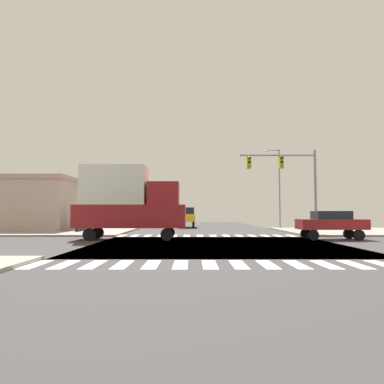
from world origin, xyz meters
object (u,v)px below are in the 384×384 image
object	(u,v)px
street_lamp	(278,182)
pickup_queued_2	(187,217)
traffic_signal_mast	(287,173)
box_truck_nearside_1	(129,201)
bank_building	(29,204)
sedan_trailing_2	(332,223)
pickup_farside_1	(163,216)

from	to	relation	value
street_lamp	pickup_queued_2	bearing A→B (deg)	161.96
traffic_signal_mast	box_truck_nearside_1	xyz separation A→B (m)	(-11.53, -3.59, -2.30)
street_lamp	bank_building	xyz separation A→B (m)	(-26.01, -2.45, -2.55)
bank_building	street_lamp	bearing A→B (deg)	5.37
traffic_signal_mast	street_lamp	bearing A→B (deg)	79.34
bank_building	sedan_trailing_2	distance (m)	28.62
street_lamp	traffic_signal_mast	bearing A→B (deg)	-100.66
bank_building	pickup_queued_2	size ratio (longest dim) A/B	2.37
traffic_signal_mast	pickup_queued_2	size ratio (longest dim) A/B	1.30
street_lamp	bank_building	world-z (taller)	street_lamp
sedan_trailing_2	traffic_signal_mast	bearing A→B (deg)	-151.78
street_lamp	box_truck_nearside_1	bearing A→B (deg)	-132.92
pickup_queued_2	sedan_trailing_2	bearing A→B (deg)	118.81
box_truck_nearside_1	sedan_trailing_2	size ratio (longest dim) A/B	1.67
street_lamp	pickup_farside_1	distance (m)	14.49
box_truck_nearside_1	pickup_farside_1	distance (m)	19.82
pickup_farside_1	sedan_trailing_2	world-z (taller)	pickup_farside_1
traffic_signal_mast	box_truck_nearside_1	bearing A→B (deg)	-162.70
box_truck_nearside_1	pickup_farside_1	world-z (taller)	box_truck_nearside_1
traffic_signal_mast	street_lamp	size ratio (longest dim) A/B	0.76
pickup_farside_1	traffic_signal_mast	bearing A→B (deg)	124.01
traffic_signal_mast	sedan_trailing_2	xyz separation A→B (m)	(1.93, -3.59, -3.74)
traffic_signal_mast	street_lamp	world-z (taller)	street_lamp
bank_building	sedan_trailing_2	size ratio (longest dim) A/B	2.81
box_truck_nearside_1	pickup_queued_2	world-z (taller)	box_truck_nearside_1
bank_building	pickup_farside_1	xyz separation A→B (m)	(13.02, 7.58, -1.31)
traffic_signal_mast	street_lamp	distance (m)	11.24
box_truck_nearside_1	pickup_queued_2	distance (m)	18.30
bank_building	box_truck_nearside_1	bearing A→B (deg)	-44.53
pickup_farside_1	bank_building	bearing A→B (deg)	30.20
sedan_trailing_2	bank_building	bearing A→B (deg)	-115.25
pickup_queued_2	street_lamp	bearing A→B (deg)	161.96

